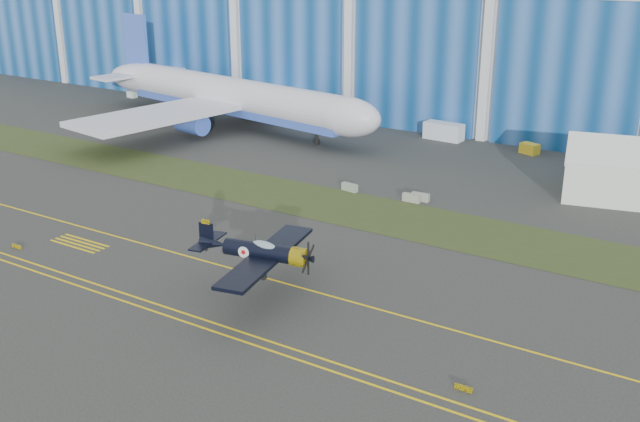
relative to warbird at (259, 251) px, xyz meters
The scene contains 18 objects.
ground 9.29m from the warbird, 110.91° to the left, with size 260.00×260.00×0.00m, color #383936.
grass_median 22.43m from the warbird, 97.84° to the left, with size 260.00×10.00×0.02m, color #475128.
hangar 80.50m from the warbird, 92.17° to the left, with size 220.00×45.70×30.00m.
taxiway_centreline 5.69m from the warbird, 136.20° to the left, with size 200.00×0.20×0.02m, color yellow.
edge_line_near 8.23m from the warbird, 114.54° to the right, with size 80.00×0.20×0.02m, color yellow.
edge_line_far 7.45m from the warbird, 118.27° to the right, with size 80.00×0.20×0.02m, color yellow.
hold_short_ladder 21.37m from the warbird, behind, with size 6.00×2.40×0.02m, color yellow, non-canonical shape.
guard_board_left 25.62m from the warbird, behind, with size 1.20×0.15×0.35m, color yellow.
guard_board_right 19.77m from the warbird, 12.21° to the right, with size 1.20×0.15×0.35m, color yellow.
warbird is the anchor object (origin of this frame).
jetliner 59.63m from the warbird, 130.17° to the left, with size 68.64×61.04×21.25m.
tent 46.72m from the warbird, 64.14° to the left, with size 16.86×13.83×6.91m.
shipping_container 55.36m from the warbird, 98.08° to the left, with size 5.61×2.25×2.43m, color silver.
tug 54.07m from the warbird, 84.59° to the left, with size 2.41×1.51×1.40m, color yellow.
cart 86.69m from the warbird, 142.11° to the left, with size 1.81×1.09×1.09m, color silver.
barrier_a 28.19m from the warbird, 105.16° to the left, with size 2.00×0.60×0.90m, color gray.
barrier_b 28.38m from the warbird, 88.02° to the left, with size 2.00×0.60×0.90m, color gray.
barrier_c 27.56m from the warbird, 89.44° to the left, with size 2.00×0.60×0.90m, color gray.
Camera 1 is at (35.96, -51.31, 26.76)m, focal length 42.00 mm.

